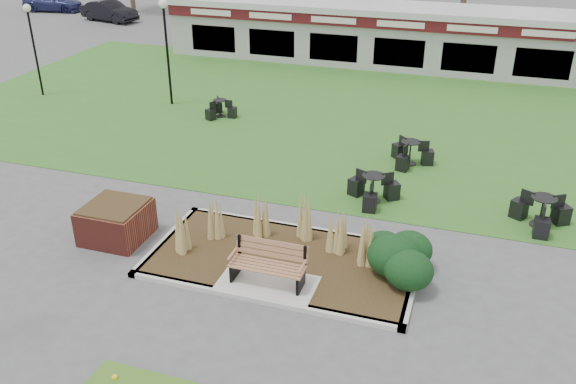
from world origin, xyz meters
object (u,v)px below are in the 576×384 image
(food_pavilion, at_px, (404,36))
(bistro_set_b, at_px, (220,111))
(bistro_set_c, at_px, (540,216))
(bistro_set_d, at_px, (410,156))
(park_bench, at_px, (269,263))
(car_blue, at_px, (53,2))
(lamp_post_mid_left, at_px, (165,29))
(lamp_post_far_left, at_px, (31,30))
(bistro_set_a, at_px, (373,192))
(car_silver, at_px, (238,17))
(brick_planter, at_px, (116,221))
(car_black, at_px, (109,11))

(food_pavilion, xyz_separation_m, bistro_set_b, (-5.59, -9.76, -1.23))
(bistro_set_c, height_order, bistro_set_d, bistro_set_c)
(food_pavilion, relative_size, bistro_set_b, 19.47)
(park_bench, xyz_separation_m, car_blue, (-26.00, 26.75, 0.04))
(lamp_post_mid_left, xyz_separation_m, bistro_set_b, (2.54, -0.79, -2.83))
(lamp_post_mid_left, xyz_separation_m, car_blue, (-17.87, 16.00, -2.45))
(park_bench, distance_m, lamp_post_far_left, 17.41)
(bistro_set_b, xyz_separation_m, bistro_set_c, (11.51, -5.21, 0.05))
(lamp_post_mid_left, distance_m, bistro_set_c, 15.53)
(bistro_set_a, relative_size, car_silver, 0.39)
(bistro_set_a, bearing_deg, brick_planter, -145.55)
(bistro_set_c, bearing_deg, food_pavilion, 111.58)
(lamp_post_far_left, relative_size, car_silver, 0.98)
(lamp_post_far_left, xyz_separation_m, car_black, (-6.15, 14.79, -2.12))
(lamp_post_mid_left, bearing_deg, bistro_set_d, -16.66)
(brick_planter, relative_size, bistro_set_b, 1.19)
(brick_planter, distance_m, car_blue, 33.80)
(food_pavilion, distance_m, car_blue, 26.95)
(brick_planter, xyz_separation_m, food_pavilion, (4.40, 18.96, 1.00))
(bistro_set_a, bearing_deg, bistro_set_d, 77.83)
(food_pavilion, distance_m, car_silver, 12.68)
(car_silver, bearing_deg, car_blue, 77.98)
(brick_planter, relative_size, bistro_set_a, 0.98)
(bistro_set_a, xyz_separation_m, bistro_set_d, (0.64, 2.95, -0.01))
(food_pavilion, relative_size, lamp_post_far_left, 6.44)
(bistro_set_c, bearing_deg, lamp_post_mid_left, 156.88)
(car_black, bearing_deg, bistro_set_d, -114.88)
(lamp_post_mid_left, height_order, bistro_set_b, lamp_post_mid_left)
(bistro_set_c, bearing_deg, brick_planter, -158.81)
(lamp_post_far_left, distance_m, car_black, 16.15)
(bistro_set_c, bearing_deg, car_blue, 145.42)
(lamp_post_mid_left, xyz_separation_m, bistro_set_c, (14.05, -6.00, -2.77))
(lamp_post_mid_left, bearing_deg, car_silver, 101.84)
(car_black, distance_m, car_blue, 6.14)
(lamp_post_far_left, bearing_deg, car_silver, 79.84)
(park_bench, relative_size, car_blue, 0.40)
(car_silver, height_order, car_black, car_silver)
(brick_planter, bearing_deg, bistro_set_b, 97.39)
(bistro_set_b, bearing_deg, food_pavilion, 60.17)
(bistro_set_c, distance_m, car_blue, 38.77)
(bistro_set_b, distance_m, bistro_set_c, 12.64)
(brick_planter, height_order, lamp_post_far_left, lamp_post_far_left)
(car_black, height_order, car_blue, car_black)
(bistro_set_a, height_order, car_blue, car_blue)
(lamp_post_mid_left, xyz_separation_m, lamp_post_far_left, (-5.87, -0.64, -0.29))
(park_bench, xyz_separation_m, bistro_set_d, (2.07, 7.70, -0.31))
(bistro_set_d, bearing_deg, bistro_set_b, 163.57)
(lamp_post_far_left, distance_m, bistro_set_a, 16.52)
(lamp_post_far_left, bearing_deg, car_blue, 125.79)
(brick_planter, distance_m, bistro_set_b, 9.29)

